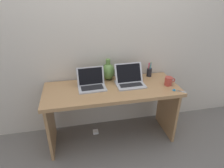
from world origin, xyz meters
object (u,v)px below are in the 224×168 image
(laptop_right, at_px, (129,79))
(power_brick, at_px, (96,132))
(green_vase, at_px, (108,71))
(pen_cup, at_px, (149,72))
(scissors, at_px, (177,91))
(coffee_mug, at_px, (169,81))
(laptop_left, at_px, (91,82))

(laptop_right, relative_size, power_brick, 4.76)
(green_vase, bearing_deg, laptop_right, -38.08)
(pen_cup, xyz_separation_m, power_brick, (-0.73, -0.11, -0.76))
(laptop_right, bearing_deg, scissors, -30.53)
(green_vase, bearing_deg, coffee_mug, -24.15)
(laptop_right, distance_m, pen_cup, 0.35)
(scissors, bearing_deg, laptop_left, 162.96)
(laptop_left, relative_size, laptop_right, 0.95)
(scissors, bearing_deg, laptop_right, 149.47)
(pen_cup, bearing_deg, laptop_right, -152.89)
(coffee_mug, relative_size, pen_cup, 0.67)
(laptop_right, relative_size, pen_cup, 1.76)
(coffee_mug, distance_m, pen_cup, 0.31)
(laptop_left, bearing_deg, green_vase, 36.95)
(laptop_left, xyz_separation_m, pen_cup, (0.76, 0.15, -0.00))
(green_vase, height_order, scissors, green_vase)
(laptop_right, bearing_deg, power_brick, 173.00)
(laptop_right, height_order, coffee_mug, laptop_right)
(coffee_mug, height_order, scissors, coffee_mug)
(green_vase, distance_m, pen_cup, 0.53)
(coffee_mug, xyz_separation_m, power_brick, (-0.86, 0.17, -0.76))
(coffee_mug, bearing_deg, green_vase, 155.85)
(green_vase, bearing_deg, pen_cup, -1.83)
(laptop_right, distance_m, green_vase, 0.29)
(pen_cup, height_order, scissors, pen_cup)
(coffee_mug, distance_m, power_brick, 1.16)
(laptop_left, xyz_separation_m, scissors, (0.91, -0.28, -0.06))
(green_vase, distance_m, scissors, 0.83)
(laptop_right, bearing_deg, laptop_left, 179.33)
(laptop_left, relative_size, green_vase, 1.21)
(pen_cup, bearing_deg, scissors, -69.90)
(green_vase, bearing_deg, power_brick, -148.67)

